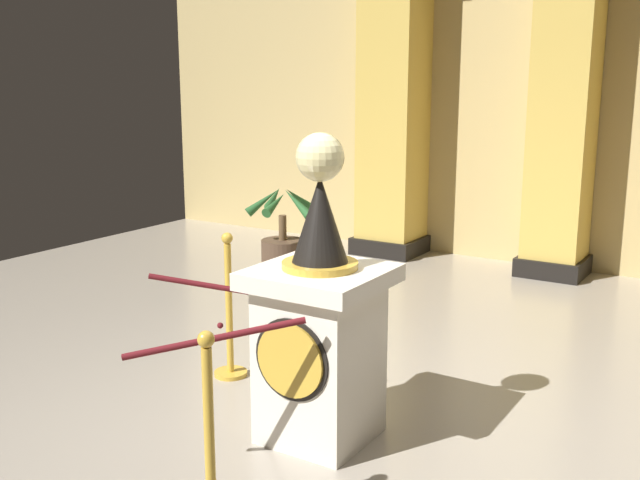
# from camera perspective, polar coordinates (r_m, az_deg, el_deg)

# --- Properties ---
(ground_plane) EXTENTS (11.31, 11.31, 0.00)m
(ground_plane) POSITION_cam_1_polar(r_m,az_deg,el_deg) (4.70, 2.49, -14.40)
(ground_plane) COLOR #9E9384
(back_wall) EXTENTS (11.31, 0.16, 4.11)m
(back_wall) POSITION_cam_1_polar(r_m,az_deg,el_deg) (8.71, 18.90, 11.29)
(back_wall) COLOR tan
(back_wall) RESTS_ON ground_plane
(pedestal_clock) EXTENTS (0.73, 0.73, 1.82)m
(pedestal_clock) POSITION_cam_1_polar(r_m,az_deg,el_deg) (4.37, -0.04, -6.64)
(pedestal_clock) COLOR silver
(pedestal_clock) RESTS_ON ground_plane
(stanchion_near) EXTENTS (0.24, 0.24, 1.06)m
(stanchion_near) POSITION_cam_1_polar(r_m,az_deg,el_deg) (5.40, -6.92, -6.56)
(stanchion_near) COLOR gold
(stanchion_near) RESTS_ON ground_plane
(stanchion_far) EXTENTS (0.24, 0.24, 1.00)m
(stanchion_far) POSITION_cam_1_polar(r_m,az_deg,el_deg) (3.68, -8.38, -16.50)
(stanchion_far) COLOR gold
(stanchion_far) RESTS_ON ground_plane
(velvet_rope) EXTENTS (1.35, 1.36, 0.22)m
(velvet_rope) POSITION_cam_1_polar(r_m,az_deg,el_deg) (4.38, -7.66, -5.39)
(velvet_rope) COLOR #591419
(column_left) EXTENTS (0.81, 0.81, 3.94)m
(column_left) POSITION_cam_1_polar(r_m,az_deg,el_deg) (9.03, 5.69, 11.28)
(column_left) COLOR black
(column_left) RESTS_ON ground_plane
(column_centre_rear) EXTENTS (0.72, 0.72, 3.94)m
(column_centre_rear) POSITION_cam_1_polar(r_m,az_deg,el_deg) (8.33, 18.20, 10.66)
(column_centre_rear) COLOR black
(column_centre_rear) RESTS_ON ground_plane
(potted_palm_left) EXTENTS (0.74, 0.74, 1.06)m
(potted_palm_left) POSITION_cam_1_polar(r_m,az_deg,el_deg) (7.68, -2.86, -0.92)
(potted_palm_left) COLOR #4C3828
(potted_palm_left) RESTS_ON ground_plane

